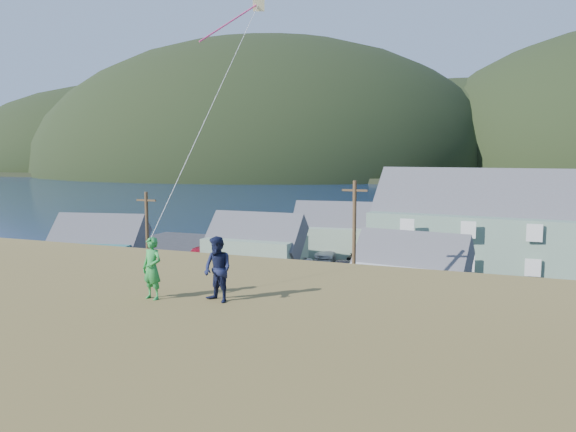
% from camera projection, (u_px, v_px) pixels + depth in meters
% --- Properties ---
extents(ground, '(900.00, 900.00, 0.00)m').
position_uv_depth(ground, '(343.00, 338.00, 34.00)').
color(ground, '#0A1638').
rests_on(ground, ground).
extents(grass_strip, '(110.00, 8.00, 0.10)m').
position_uv_depth(grass_strip, '(333.00, 348.00, 32.14)').
color(grass_strip, '#4C3D19').
rests_on(grass_strip, ground).
extents(waterfront_lot, '(72.00, 36.00, 0.12)m').
position_uv_depth(waterfront_lot, '(396.00, 279.00, 49.71)').
color(waterfront_lot, '#28282B').
rests_on(waterfront_lot, ground).
extents(wharf, '(26.00, 14.00, 0.90)m').
position_uv_depth(wharf, '(383.00, 236.00, 73.11)').
color(wharf, gray).
rests_on(wharf, ground).
extents(far_shore, '(900.00, 320.00, 2.00)m').
position_uv_depth(far_shore, '(494.00, 170.00, 338.94)').
color(far_shore, black).
rests_on(far_shore, ground).
extents(far_hills, '(760.00, 265.00, 143.00)m').
position_uv_depth(far_hills, '(567.00, 172.00, 279.05)').
color(far_hills, black).
rests_on(far_hills, ground).
extents(lodge, '(34.46, 12.69, 11.85)m').
position_uv_depth(lodge, '(570.00, 231.00, 47.68)').
color(lodge, slate).
rests_on(lodge, waterfront_lot).
extents(shed_teal, '(9.62, 7.61, 6.78)m').
position_uv_depth(shed_teal, '(98.00, 247.00, 51.77)').
color(shed_teal, '#2B6264').
rests_on(shed_teal, waterfront_lot).
extents(shed_palegreen_near, '(9.25, 5.87, 6.69)m').
position_uv_depth(shed_palegreen_near, '(255.00, 245.00, 53.42)').
color(shed_palegreen_near, gray).
rests_on(shed_palegreen_near, waterfront_lot).
extents(shed_white, '(8.85, 6.48, 6.56)m').
position_uv_depth(shed_white, '(410.00, 272.00, 41.01)').
color(shed_white, silver).
rests_on(shed_white, waterfront_lot).
extents(shed_palegreen_far, '(11.34, 7.26, 7.22)m').
position_uv_depth(shed_palegreen_far, '(343.00, 232.00, 60.58)').
color(shed_palegreen_far, gray).
rests_on(shed_palegreen_far, waterfront_lot).
extents(utility_poles, '(30.27, 0.24, 9.39)m').
position_uv_depth(utility_poles, '(353.00, 261.00, 34.82)').
color(utility_poles, '#47331E').
rests_on(utility_poles, waterfront_lot).
extents(parked_cars, '(24.07, 13.58, 1.56)m').
position_uv_depth(parked_cars, '(298.00, 255.00, 57.36)').
color(parked_cars, slate).
rests_on(parked_cars, waterfront_lot).
extents(kite_flyer_green, '(0.68, 0.51, 1.70)m').
position_uv_depth(kite_flyer_green, '(152.00, 268.00, 15.25)').
color(kite_flyer_green, '#258939').
rests_on(kite_flyer_green, hillside).
extents(kite_flyer_navy, '(1.03, 0.92, 1.76)m').
position_uv_depth(kite_flyer_navy, '(218.00, 269.00, 14.96)').
color(kite_flyer_navy, '#141A39').
rests_on(kite_flyer_navy, hillside).
extents(kite_rig, '(0.92, 4.24, 11.27)m').
position_uv_depth(kite_rig, '(253.00, 9.00, 21.45)').
color(kite_rig, '#ECECB4').
rests_on(kite_rig, ground).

